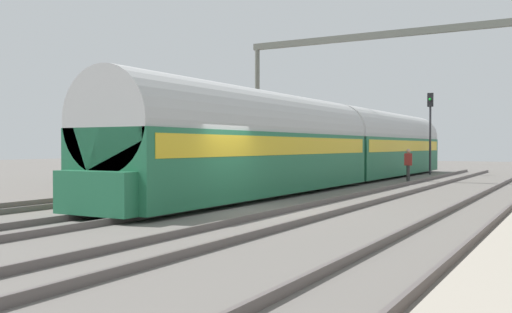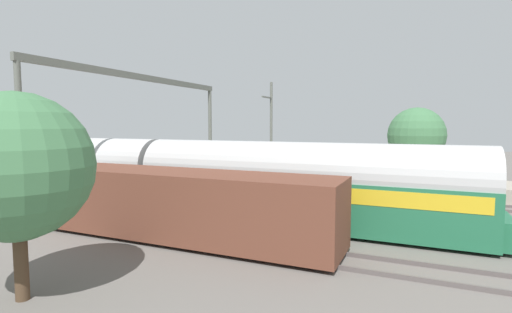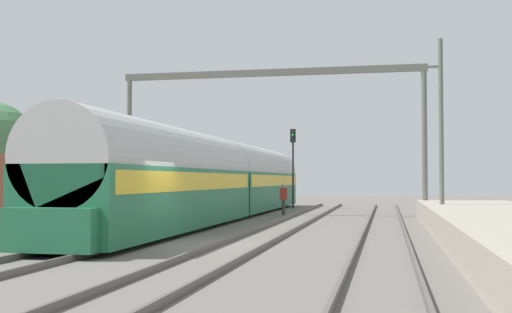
{
  "view_description": "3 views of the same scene",
  "coord_description": "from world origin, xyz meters",
  "px_view_note": "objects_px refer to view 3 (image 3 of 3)",
  "views": [
    {
      "loc": [
        8.49,
        -14.39,
        1.88
      ],
      "look_at": [
        -2.0,
        4.23,
        1.49
      ],
      "focal_mm": 40.39,
      "sensor_mm": 36.0,
      "label": 1
    },
    {
      "loc": [
        -19.11,
        -1.05,
        4.8
      ],
      "look_at": [
        1.3,
        7.98,
        2.93
      ],
      "focal_mm": 26.96,
      "sensor_mm": 36.0,
      "label": 2
    },
    {
      "loc": [
        6.13,
        -18.22,
        1.96
      ],
      "look_at": [
        -1.0,
        16.25,
        3.23
      ],
      "focal_mm": 44.53,
      "sensor_mm": 36.0,
      "label": 3
    }
  ],
  "objects_px": {
    "person_crossing": "(283,196)",
    "catenary_gantry": "(270,106)",
    "passenger_train": "(221,179)",
    "freight_car": "(107,190)",
    "railway_signal_far": "(293,158)"
  },
  "relations": [
    {
      "from": "person_crossing",
      "to": "catenary_gantry",
      "type": "xyz_separation_m",
      "value": [
        -0.55,
        -1.16,
        4.87
      ]
    },
    {
      "from": "passenger_train",
      "to": "catenary_gantry",
      "type": "distance_m",
      "value": 5.12
    },
    {
      "from": "passenger_train",
      "to": "person_crossing",
      "type": "distance_m",
      "value": 4.64
    },
    {
      "from": "catenary_gantry",
      "to": "person_crossing",
      "type": "bearing_deg",
      "value": 64.75
    },
    {
      "from": "freight_car",
      "to": "person_crossing",
      "type": "distance_m",
      "value": 10.56
    },
    {
      "from": "person_crossing",
      "to": "catenary_gantry",
      "type": "height_order",
      "value": "catenary_gantry"
    },
    {
      "from": "person_crossing",
      "to": "passenger_train",
      "type": "bearing_deg",
      "value": -135.86
    },
    {
      "from": "freight_car",
      "to": "railway_signal_far",
      "type": "height_order",
      "value": "railway_signal_far"
    },
    {
      "from": "passenger_train",
      "to": "freight_car",
      "type": "bearing_deg",
      "value": -131.63
    },
    {
      "from": "railway_signal_far",
      "to": "catenary_gantry",
      "type": "bearing_deg",
      "value": -89.46
    },
    {
      "from": "person_crossing",
      "to": "railway_signal_far",
      "type": "xyz_separation_m",
      "value": [
        -0.63,
        7.95,
        2.38
      ]
    },
    {
      "from": "passenger_train",
      "to": "railway_signal_far",
      "type": "distance_m",
      "value": 11.95
    },
    {
      "from": "person_crossing",
      "to": "catenary_gantry",
      "type": "distance_m",
      "value": 5.04
    },
    {
      "from": "freight_car",
      "to": "person_crossing",
      "type": "bearing_deg",
      "value": 51.58
    },
    {
      "from": "catenary_gantry",
      "to": "passenger_train",
      "type": "bearing_deg",
      "value": -127.63
    }
  ]
}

